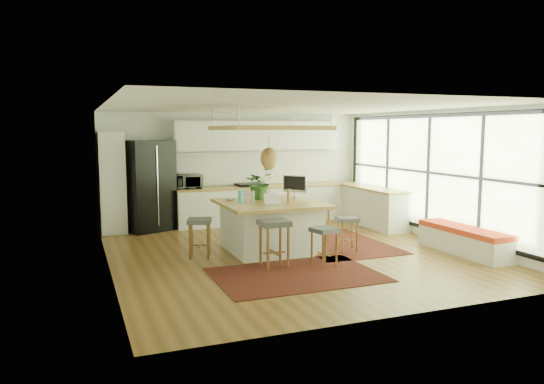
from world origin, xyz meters
name	(u,v)px	position (x,y,z in m)	size (l,w,h in m)	color
floor	(292,253)	(0.00, 0.00, 0.00)	(7.00, 7.00, 0.00)	brown
ceiling	(292,107)	(0.00, 0.00, 2.70)	(7.00, 7.00, 0.00)	white
wall_back	(236,168)	(0.00, 3.50, 1.35)	(6.50, 6.50, 0.00)	white
wall_front	(407,208)	(0.00, -3.50, 1.35)	(6.50, 6.50, 0.00)	white
wall_left	(107,188)	(-3.25, 0.00, 1.35)	(7.00, 7.00, 0.00)	white
wall_right	(436,175)	(3.25, 0.00, 1.35)	(7.00, 7.00, 0.00)	white
window_wall	(435,173)	(3.22, 0.00, 1.40)	(0.10, 6.20, 2.60)	black
pantry	(112,183)	(-2.95, 3.18, 1.12)	(0.55, 0.60, 2.25)	white
back_counter_base	(261,205)	(0.55, 3.18, 0.44)	(4.20, 0.60, 0.88)	white
back_counter_top	(261,187)	(0.55, 3.18, 0.90)	(4.24, 0.64, 0.05)	#A9833C
backsplash	(257,168)	(0.55, 3.48, 1.35)	(4.20, 0.02, 0.80)	white
upper_cabinets	(259,136)	(0.55, 3.32, 2.15)	(4.20, 0.34, 0.70)	white
range	(251,203)	(0.30, 3.18, 0.50)	(0.76, 0.62, 1.00)	#A5A5AA
right_counter_base	(370,207)	(2.93, 2.00, 0.44)	(0.60, 2.50, 0.88)	white
right_counter_top	(370,188)	(2.93, 2.00, 0.90)	(0.64, 2.54, 0.05)	#A9833C
window_bench	(463,240)	(2.95, -1.20, 0.25)	(0.52, 2.00, 0.50)	white
ceiling_panel	(269,142)	(-0.30, 0.40, 2.05)	(1.86, 1.86, 0.80)	#A9833C
rug_near	(296,275)	(-0.52, -1.39, 0.01)	(2.60, 1.80, 0.01)	black
rug_right	(338,244)	(1.17, 0.37, 0.01)	(1.80, 2.60, 0.01)	black
fridge	(148,190)	(-2.17, 3.21, 0.93)	(1.02, 0.80, 2.05)	black
island	(270,226)	(-0.29, 0.36, 0.47)	(1.85, 1.85, 0.93)	#A9833C
stool_near_left	(274,246)	(-0.66, -0.80, 0.35)	(0.47, 0.47, 0.79)	#45484C
stool_near_right	(324,245)	(0.15, -1.03, 0.35)	(0.39, 0.39, 0.65)	#45484C
stool_right_front	(347,232)	(1.07, -0.19, 0.35)	(0.38, 0.38, 0.64)	#45484C
stool_right_back	(317,225)	(0.87, 0.70, 0.35)	(0.45, 0.45, 0.76)	#45484C
stool_left_side	(200,238)	(-1.67, 0.31, 0.35)	(0.42, 0.42, 0.70)	#45484C
laptop	(274,199)	(-0.38, -0.05, 1.05)	(0.30, 0.32, 0.22)	#A5A5AA
monitor	(295,185)	(0.38, 0.73, 1.19)	(0.50, 0.18, 0.46)	#A5A5AA
microwave	(189,180)	(-1.24, 3.19, 1.13)	(0.60, 0.33, 0.40)	#A5A5AA
island_plant	(259,187)	(-0.34, 0.84, 1.17)	(0.56, 0.62, 0.49)	#1E4C19
island_bowl	(230,199)	(-0.94, 0.83, 0.95)	(0.20, 0.20, 0.05)	silver
island_bottle_0	(241,198)	(-0.84, 0.46, 1.03)	(0.07, 0.07, 0.19)	#39CEE4
island_bottle_1	(253,199)	(-0.69, 0.21, 1.03)	(0.07, 0.07, 0.19)	#BCBCC2
island_bottle_2	(289,198)	(-0.04, 0.06, 1.03)	(0.07, 0.07, 0.19)	#A76E37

